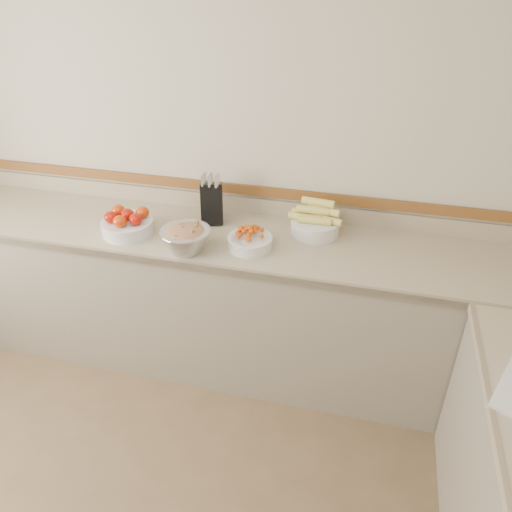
% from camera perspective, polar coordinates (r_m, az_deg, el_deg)
% --- Properties ---
extents(back_wall, '(4.00, 0.00, 4.00)m').
position_cam_1_polar(back_wall, '(2.94, -3.58, 12.37)').
color(back_wall, '#B7AE97').
rests_on(back_wall, ground_plane).
extents(counter_back, '(4.00, 0.65, 1.08)m').
position_cam_1_polar(counter_back, '(3.07, -4.86, -4.76)').
color(counter_back, gray).
rests_on(counter_back, ground_plane).
extents(knife_block, '(0.16, 0.18, 0.30)m').
position_cam_1_polar(knife_block, '(2.91, -5.09, 6.13)').
color(knife_block, black).
rests_on(knife_block, counter_back).
extents(tomato_bowl, '(0.29, 0.29, 0.14)m').
position_cam_1_polar(tomato_bowl, '(2.89, -14.51, 3.61)').
color(tomato_bowl, silver).
rests_on(tomato_bowl, counter_back).
extents(cherry_tomato_bowl, '(0.24, 0.24, 0.13)m').
position_cam_1_polar(cherry_tomato_bowl, '(2.66, -0.73, 1.83)').
color(cherry_tomato_bowl, silver).
rests_on(cherry_tomato_bowl, counter_back).
extents(corn_bowl, '(0.30, 0.27, 0.20)m').
position_cam_1_polar(corn_bowl, '(2.81, 6.80, 3.80)').
color(corn_bowl, silver).
rests_on(corn_bowl, counter_back).
extents(rhubarb_bowl, '(0.27, 0.27, 0.15)m').
position_cam_1_polar(rhubarb_bowl, '(2.64, -8.02, 2.06)').
color(rhubarb_bowl, '#B2B2BA').
rests_on(rhubarb_bowl, counter_back).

